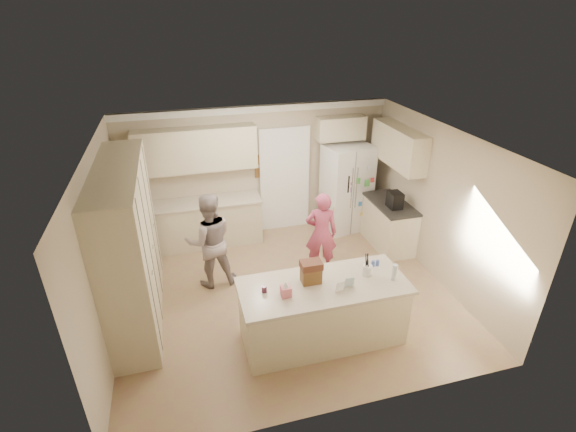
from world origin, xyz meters
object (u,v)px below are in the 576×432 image
object	(u,v)px
teen_girl	(321,233)
coffee_maker	(395,200)
island_base	(322,313)
dollhouse_body	(311,275)
refrigerator	(346,188)
utensil_crock	(367,270)
teen_boy	(210,241)
tissue_box	(286,291)

from	to	relation	value
teen_girl	coffee_maker	bearing A→B (deg)	-153.78
island_base	dollhouse_body	xyz separation A→B (m)	(-0.15, 0.10, 0.60)
coffee_maker	refrigerator	bearing A→B (deg)	113.61
utensil_crock	coffee_maker	bearing A→B (deg)	52.88
coffee_maker	teen_girl	xyz separation A→B (m)	(-1.51, -0.28, -0.32)
island_base	refrigerator	bearing A→B (deg)	62.52
coffee_maker	dollhouse_body	bearing A→B (deg)	-140.71
refrigerator	teen_boy	size ratio (longest dim) A/B	1.09
refrigerator	teen_boy	xyz separation A→B (m)	(-2.91, -1.28, -0.08)
island_base	dollhouse_body	bearing A→B (deg)	146.31
utensil_crock	teen_boy	bearing A→B (deg)	139.86
utensil_crock	island_base	bearing A→B (deg)	-175.60
coffee_maker	teen_girl	distance (m)	1.57
refrigerator	teen_girl	size ratio (longest dim) A/B	1.20
refrigerator	teen_boy	bearing A→B (deg)	-166.12
tissue_box	dollhouse_body	distance (m)	0.45
dollhouse_body	teen_girl	world-z (taller)	teen_girl
dollhouse_body	teen_boy	distance (m)	2.04
refrigerator	tissue_box	bearing A→B (deg)	-133.99
utensil_crock	teen_boy	world-z (taller)	teen_boy
island_base	teen_girl	distance (m)	1.74
coffee_maker	dollhouse_body	world-z (taller)	coffee_maker
utensil_crock	teen_boy	size ratio (longest dim) A/B	0.09
teen_boy	coffee_maker	bearing A→B (deg)	179.69
island_base	utensil_crock	distance (m)	0.86
refrigerator	teen_boy	distance (m)	3.18
coffee_maker	dollhouse_body	size ratio (longest dim) A/B	1.15
island_base	utensil_crock	xyz separation A→B (m)	(0.65, 0.05, 0.56)
utensil_crock	teen_boy	distance (m)	2.62
teen_boy	teen_girl	bearing A→B (deg)	173.43
tissue_box	teen_boy	distance (m)	2.01
teen_boy	teen_girl	distance (m)	1.89
utensil_crock	dollhouse_body	bearing A→B (deg)	176.42
island_base	tissue_box	xyz separation A→B (m)	(-0.55, -0.10, 0.56)
teen_boy	teen_girl	size ratio (longest dim) A/B	1.10
refrigerator	coffee_maker	size ratio (longest dim) A/B	6.00
refrigerator	tissue_box	world-z (taller)	refrigerator
island_base	tissue_box	distance (m)	0.79
teen_boy	teen_girl	xyz separation A→B (m)	(1.89, -0.11, -0.07)
refrigerator	island_base	distance (m)	3.42
dollhouse_body	teen_boy	xyz separation A→B (m)	(-1.20, 1.63, -0.21)
teen_girl	utensil_crock	bearing A→B (deg)	109.77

